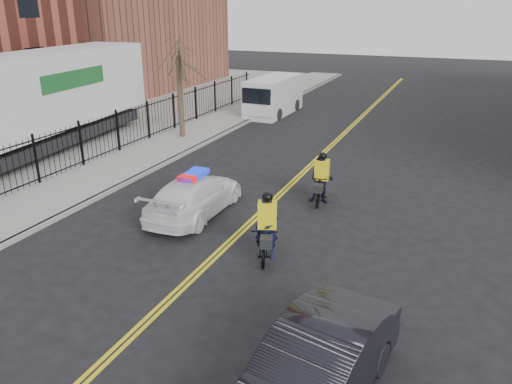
{
  "coord_description": "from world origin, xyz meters",
  "views": [
    {
      "loc": [
        5.96,
        -12.15,
        6.7
      ],
      "look_at": [
        0.4,
        1.02,
        1.3
      ],
      "focal_mm": 35.0,
      "sensor_mm": 36.0,
      "label": 1
    }
  ],
  "objects_px": {
    "cyclist_near": "(267,235)",
    "cyclist_far": "(321,183)",
    "cargo_van": "(273,96)",
    "semi_trailer": "(32,99)",
    "police_cruiser": "(195,196)",
    "dark_sedan": "(314,370)"
  },
  "relations": [
    {
      "from": "cyclist_near",
      "to": "cyclist_far",
      "type": "relative_size",
      "value": 1.11
    },
    {
      "from": "cyclist_near",
      "to": "cargo_van",
      "type": "bearing_deg",
      "value": 91.08
    },
    {
      "from": "cargo_van",
      "to": "semi_trailer",
      "type": "xyz_separation_m",
      "value": [
        -6.86,
        -12.87,
        1.49
      ]
    },
    {
      "from": "cargo_van",
      "to": "cyclist_far",
      "type": "height_order",
      "value": "cargo_van"
    },
    {
      "from": "police_cruiser",
      "to": "cyclist_near",
      "type": "bearing_deg",
      "value": 149.1
    },
    {
      "from": "dark_sedan",
      "to": "cyclist_far",
      "type": "relative_size",
      "value": 2.42
    },
    {
      "from": "dark_sedan",
      "to": "cyclist_far",
      "type": "distance_m",
      "value": 9.76
    },
    {
      "from": "cargo_van",
      "to": "cyclist_far",
      "type": "distance_m",
      "value": 15.45
    },
    {
      "from": "police_cruiser",
      "to": "cargo_van",
      "type": "distance_m",
      "value": 16.74
    },
    {
      "from": "dark_sedan",
      "to": "cyclist_far",
      "type": "height_order",
      "value": "cyclist_far"
    },
    {
      "from": "cyclist_near",
      "to": "cyclist_far",
      "type": "bearing_deg",
      "value": 67.41
    },
    {
      "from": "semi_trailer",
      "to": "cyclist_far",
      "type": "distance_m",
      "value": 14.14
    },
    {
      "from": "semi_trailer",
      "to": "cyclist_near",
      "type": "bearing_deg",
      "value": -26.93
    },
    {
      "from": "police_cruiser",
      "to": "cyclist_far",
      "type": "xyz_separation_m",
      "value": [
        3.64,
        2.66,
        0.07
      ]
    },
    {
      "from": "police_cruiser",
      "to": "cyclist_near",
      "type": "xyz_separation_m",
      "value": [
        3.39,
        -1.93,
        0.01
      ]
    },
    {
      "from": "dark_sedan",
      "to": "semi_trailer",
      "type": "height_order",
      "value": "semi_trailer"
    },
    {
      "from": "cargo_van",
      "to": "semi_trailer",
      "type": "distance_m",
      "value": 14.66
    },
    {
      "from": "dark_sedan",
      "to": "cargo_van",
      "type": "xyz_separation_m",
      "value": [
        -9.68,
        23.12,
        0.38
      ]
    },
    {
      "from": "police_cruiser",
      "to": "dark_sedan",
      "type": "height_order",
      "value": "dark_sedan"
    },
    {
      "from": "cargo_van",
      "to": "semi_trailer",
      "type": "bearing_deg",
      "value": -117.0
    },
    {
      "from": "police_cruiser",
      "to": "cargo_van",
      "type": "height_order",
      "value": "cargo_van"
    },
    {
      "from": "cargo_van",
      "to": "cyclist_far",
      "type": "bearing_deg",
      "value": -61.46
    }
  ]
}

